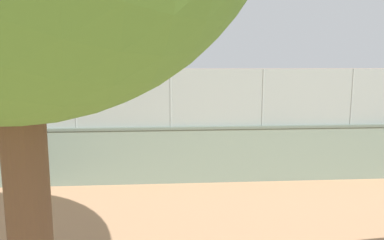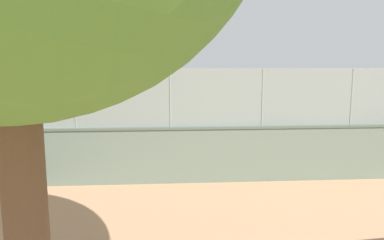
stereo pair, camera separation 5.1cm
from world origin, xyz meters
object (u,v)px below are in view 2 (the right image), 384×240
player_foreground_swinging (239,123)px  sports_ball (136,133)px  courtside_bench (276,154)px  player_at_service_line (112,117)px

player_foreground_swinging → sports_ball: 5.71m
sports_ball → courtside_bench: size_ratio=0.05×
player_at_service_line → sports_ball: player_at_service_line is taller
player_at_service_line → courtside_bench: player_at_service_line is taller
player_at_service_line → sports_ball: (-1.33, 0.53, -0.84)m
player_at_service_line → player_foreground_swinging: player_foreground_swinging is taller
player_at_service_line → player_foreground_swinging: (-6.61, 2.50, 0.02)m
player_at_service_line → player_foreground_swinging: 7.07m
player_at_service_line → courtside_bench: 10.07m
courtside_bench → player_foreground_swinging: bearing=-82.4°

